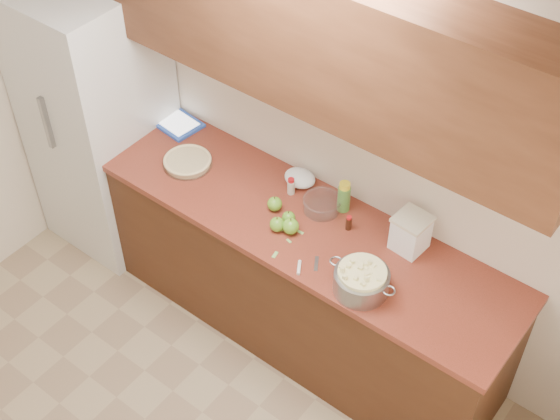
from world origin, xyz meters
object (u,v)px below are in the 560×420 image
Objects in this scene: flour_canister at (411,233)px; tablet at (177,123)px; colander at (361,281)px; pie at (188,162)px.

tablet is (-1.63, 0.01, -0.10)m from flour_canister.
tablet is (-1.59, 0.40, -0.06)m from colander.
tablet is (-0.30, 0.23, -0.01)m from pie.
pie is 0.77× the size of colander.
colander is 1.64m from tablet.
pie reaches higher than tablet.
flour_canister is (0.04, 0.38, 0.04)m from colander.
colander is (1.29, -0.17, 0.04)m from pie.
pie is 1.35m from flour_canister.
flour_canister is (1.32, 0.22, 0.08)m from pie.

